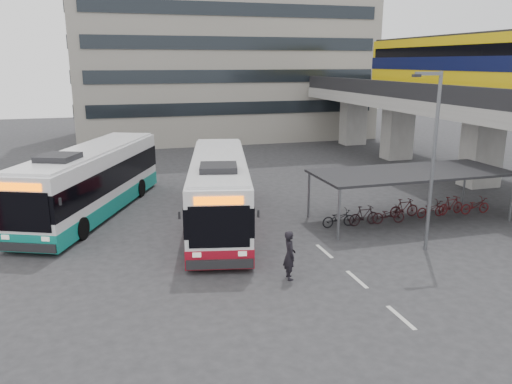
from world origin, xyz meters
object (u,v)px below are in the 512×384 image
object	(u,v)px
bus_main	(219,191)
bus_teal	(92,181)
pedestrian	(290,255)
lamp_post	(432,152)

from	to	relation	value
bus_main	bus_teal	xyz separation A→B (m)	(-6.10, 3.75, 0.05)
pedestrian	bus_teal	bearing A→B (deg)	38.07
lamp_post	pedestrian	bearing A→B (deg)	-167.31
bus_main	pedestrian	world-z (taller)	bus_main
bus_teal	pedestrian	size ratio (longest dim) A/B	6.79
bus_teal	pedestrian	world-z (taller)	bus_teal
pedestrian	lamp_post	distance (m)	7.52
bus_main	pedestrian	xyz separation A→B (m)	(1.11, -7.16, -0.76)
bus_main	pedestrian	distance (m)	7.28
bus_main	bus_teal	world-z (taller)	bus_teal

